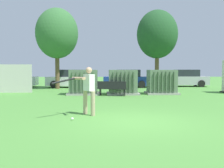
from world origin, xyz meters
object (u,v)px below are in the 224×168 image
at_px(transformer_west, 84,83).
at_px(transformer_mid_west, 123,82).
at_px(park_bench, 112,87).
at_px(parked_car_rightmost, 185,79).
at_px(batter, 88,88).
at_px(parked_car_right_of_center, 127,79).
at_px(transformer_mid_east, 162,82).
at_px(parked_car_left_of_center, 71,79).
at_px(parked_car_leftmost, 14,79).
at_px(sports_ball, 72,119).

distance_m(transformer_west, transformer_mid_west, 2.57).
bearing_deg(park_bench, parked_car_rightmost, 49.12).
bearing_deg(batter, transformer_west, 95.02).
xyz_separation_m(park_bench, parked_car_rightmost, (7.40, 8.55, 0.22)).
bearing_deg(parked_car_right_of_center, park_bench, -102.40).
relative_size(batter, parked_car_right_of_center, 0.41).
relative_size(transformer_mid_east, parked_car_rightmost, 0.49).
xyz_separation_m(batter, parked_car_rightmost, (8.55, 15.16, -0.22)).
xyz_separation_m(parked_car_left_of_center, parked_car_rightmost, (10.83, 0.93, 0.00)).
bearing_deg(transformer_mid_east, parked_car_right_of_center, 104.60).
bearing_deg(transformer_mid_east, parked_car_leftmost, 149.34).
bearing_deg(transformer_mid_west, transformer_mid_east, 3.37).
distance_m(transformer_west, batter, 7.67).
bearing_deg(park_bench, parked_car_leftmost, 136.33).
height_order(transformer_west, batter, batter).
relative_size(park_bench, parked_car_rightmost, 0.43).
distance_m(park_bench, parked_car_left_of_center, 8.36).
height_order(transformer_mid_west, parked_car_right_of_center, same).
distance_m(transformer_mid_east, parked_car_right_of_center, 6.71).
bearing_deg(parked_car_rightmost, transformer_west, -140.77).
xyz_separation_m(parked_car_left_of_center, parked_car_right_of_center, (5.12, 0.04, 0.00)).
height_order(transformer_mid_east, parked_car_left_of_center, same).
height_order(transformer_mid_west, park_bench, transformer_mid_west).
bearing_deg(transformer_mid_west, batter, -103.99).
bearing_deg(batter, parked_car_right_of_center, 78.76).
bearing_deg(batter, parked_car_leftmost, 116.92).
bearing_deg(park_bench, transformer_mid_west, 53.54).
relative_size(transformer_mid_east, sports_ball, 23.33).
xyz_separation_m(transformer_mid_east, parked_car_rightmost, (4.02, 7.38, -0.04)).
relative_size(transformer_west, parked_car_leftmost, 0.49).
xyz_separation_m(transformer_mid_west, transformer_mid_east, (2.63, 0.15, 0.00)).
xyz_separation_m(transformer_mid_east, parked_car_left_of_center, (-6.81, 6.45, -0.04)).
bearing_deg(parked_car_right_of_center, sports_ball, -102.21).
bearing_deg(parked_car_rightmost, parked_car_left_of_center, -175.11).
relative_size(transformer_mid_west, parked_car_left_of_center, 0.49).
xyz_separation_m(park_bench, parked_car_left_of_center, (-3.43, 7.62, 0.22)).
xyz_separation_m(parked_car_leftmost, parked_car_right_of_center, (10.44, -0.70, 0.00)).
xyz_separation_m(transformer_west, parked_car_rightmost, (9.22, 7.53, -0.04)).
bearing_deg(transformer_west, batter, -84.98).
bearing_deg(parked_car_rightmost, parked_car_leftmost, -179.32).
distance_m(batter, parked_car_right_of_center, 14.55).
xyz_separation_m(transformer_west, parked_car_leftmost, (-6.93, 7.34, -0.04)).
distance_m(transformer_mid_east, parked_car_rightmost, 8.40).
relative_size(park_bench, parked_car_left_of_center, 0.43).
bearing_deg(sports_ball, transformer_mid_east, 60.27).
xyz_separation_m(parked_car_leftmost, parked_car_left_of_center, (5.32, -0.73, 0.00)).
bearing_deg(transformer_mid_west, parked_car_right_of_center, 81.98).
distance_m(sports_ball, parked_car_rightmost, 18.46).
distance_m(batter, sports_ball, 1.40).
xyz_separation_m(batter, parked_car_leftmost, (-7.60, 14.97, -0.22)).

